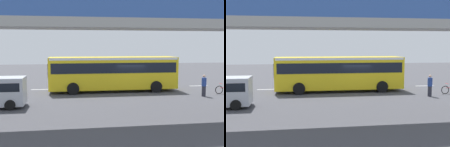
% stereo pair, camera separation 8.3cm
% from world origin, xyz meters
% --- Properties ---
extents(ground, '(80.00, 80.00, 0.00)m').
position_xyz_m(ground, '(0.00, 0.00, 0.00)').
color(ground, '#424247').
extents(city_bus, '(11.54, 2.85, 3.15)m').
position_xyz_m(city_bus, '(1.39, -0.39, 1.88)').
color(city_bus, yellow).
rests_on(city_bus, ground).
extents(pedestrian, '(0.38, 0.38, 1.79)m').
position_xyz_m(pedestrian, '(-5.60, 3.33, 0.89)').
color(pedestrian, '#2D2D38').
rests_on(pedestrian, ground).
extents(traffic_sign, '(0.08, 0.60, 2.80)m').
position_xyz_m(traffic_sign, '(-1.12, -4.74, 1.89)').
color(traffic_sign, slate).
rests_on(traffic_sign, ground).
extents(lane_dash_leftmost, '(2.00, 0.20, 0.01)m').
position_xyz_m(lane_dash_leftmost, '(-8.00, -2.48, 0.00)').
color(lane_dash_leftmost, silver).
rests_on(lane_dash_leftmost, ground).
extents(lane_dash_left, '(2.00, 0.20, 0.01)m').
position_xyz_m(lane_dash_left, '(-4.00, -2.48, 0.00)').
color(lane_dash_left, silver).
rests_on(lane_dash_left, ground).
extents(lane_dash_centre, '(2.00, 0.20, 0.01)m').
position_xyz_m(lane_dash_centre, '(0.00, -2.48, 0.00)').
color(lane_dash_centre, silver).
rests_on(lane_dash_centre, ground).
extents(lane_dash_right, '(2.00, 0.20, 0.01)m').
position_xyz_m(lane_dash_right, '(4.00, -2.48, 0.00)').
color(lane_dash_right, silver).
rests_on(lane_dash_right, ground).
extents(lane_dash_rightmost, '(2.00, 0.20, 0.01)m').
position_xyz_m(lane_dash_rightmost, '(8.00, -2.48, 0.00)').
color(lane_dash_rightmost, silver).
rests_on(lane_dash_rightmost, ground).
extents(pedestrian_overpass, '(25.82, 2.60, 6.67)m').
position_xyz_m(pedestrian_overpass, '(0.00, 9.52, 4.91)').
color(pedestrian_overpass, '#9E9E99').
rests_on(pedestrian_overpass, ground).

